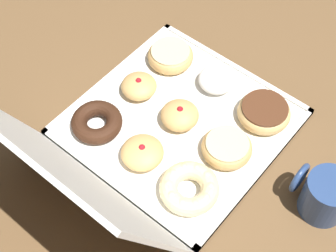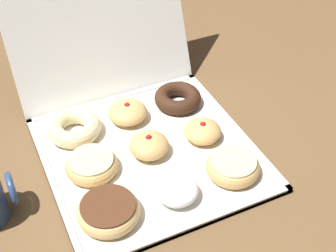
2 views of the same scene
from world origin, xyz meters
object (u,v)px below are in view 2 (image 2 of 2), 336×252
object	(u,v)px
glazed_ring_donut_2	(233,166)
jelly_filled_donut_5	(202,131)
powdered_filled_donut_1	(178,189)
jelly_filled_donut_4	(148,146)
cruller_donut_6	(74,127)
donut_box	(149,154)
chocolate_frosted_donut_0	(108,211)
glazed_ring_donut_3	(92,166)
chocolate_cake_ring_donut_8	(178,98)
jelly_filled_donut_7	(127,112)

from	to	relation	value
glazed_ring_donut_2	jelly_filled_donut_5	distance (m)	0.12
powdered_filled_donut_1	jelly_filled_donut_4	bearing A→B (deg)	93.01
powdered_filled_donut_1	cruller_donut_6	bearing A→B (deg)	116.31
jelly_filled_donut_5	cruller_donut_6	distance (m)	0.28
donut_box	cruller_donut_6	xyz separation A→B (m)	(-0.13, 0.13, 0.03)
chocolate_frosted_donut_0	donut_box	bearing A→B (deg)	43.04
donut_box	glazed_ring_donut_3	distance (m)	0.13
jelly_filled_donut_4	chocolate_cake_ring_donut_8	distance (m)	0.18
jelly_filled_donut_5	chocolate_frosted_donut_0	bearing A→B (deg)	-155.11
jelly_filled_donut_4	cruller_donut_6	world-z (taller)	jelly_filled_donut_4
donut_box	jelly_filled_donut_5	xyz separation A→B (m)	(0.12, -0.01, 0.02)
glazed_ring_donut_3	jelly_filled_donut_7	bearing A→B (deg)	45.46
jelly_filled_donut_5	cruller_donut_6	xyz separation A→B (m)	(-0.25, 0.13, 0.00)
chocolate_frosted_donut_0	jelly_filled_donut_5	size ratio (longest dim) A/B	1.44
powdered_filled_donut_1	glazed_ring_donut_2	size ratio (longest dim) A/B	0.77
chocolate_cake_ring_donut_8	glazed_ring_donut_3	bearing A→B (deg)	-152.95
powdered_filled_donut_1	cruller_donut_6	distance (m)	0.29
chocolate_frosted_donut_0	jelly_filled_donut_7	bearing A→B (deg)	61.71
cruller_donut_6	chocolate_cake_ring_donut_8	size ratio (longest dim) A/B	1.08
jelly_filled_donut_7	chocolate_cake_ring_donut_8	distance (m)	0.13
jelly_filled_donut_4	cruller_donut_6	bearing A→B (deg)	133.57
jelly_filled_donut_5	chocolate_cake_ring_donut_8	size ratio (longest dim) A/B	0.73
powdered_filled_donut_1	donut_box	bearing A→B (deg)	91.28
cruller_donut_6	jelly_filled_donut_4	bearing A→B (deg)	-46.43
glazed_ring_donut_2	cruller_donut_6	world-z (taller)	cruller_donut_6
glazed_ring_donut_2	chocolate_cake_ring_donut_8	bearing A→B (deg)	90.13
glazed_ring_donut_3	glazed_ring_donut_2	bearing A→B (deg)	-25.36
glazed_ring_donut_2	chocolate_cake_ring_donut_8	distance (m)	0.25
jelly_filled_donut_7	chocolate_cake_ring_donut_8	size ratio (longest dim) A/B	0.80
cruller_donut_6	chocolate_cake_ring_donut_8	xyz separation A→B (m)	(0.25, 0.00, -0.00)
glazed_ring_donut_2	jelly_filled_donut_7	xyz separation A→B (m)	(-0.13, 0.25, 0.00)
donut_box	powdered_filled_donut_1	distance (m)	0.14
powdered_filled_donut_1	jelly_filled_donut_7	world-z (taller)	jelly_filled_donut_7
jelly_filled_donut_7	jelly_filled_donut_4	bearing A→B (deg)	-91.43
jelly_filled_donut_5	jelly_filled_donut_7	size ratio (longest dim) A/B	0.91
chocolate_frosted_donut_0	jelly_filled_donut_4	distance (m)	0.18
donut_box	glazed_ring_donut_2	distance (m)	0.18
glazed_ring_donut_2	jelly_filled_donut_4	distance (m)	0.18
chocolate_frosted_donut_0	jelly_filled_donut_5	distance (m)	0.29
glazed_ring_donut_2	chocolate_cake_ring_donut_8	xyz separation A→B (m)	(-0.00, 0.25, -0.00)
jelly_filled_donut_5	jelly_filled_donut_4	bearing A→B (deg)	178.24
powdered_filled_donut_1	jelly_filled_donut_7	size ratio (longest dim) A/B	0.94
donut_box	powdered_filled_donut_1	xyz separation A→B (m)	(0.00, -0.13, 0.02)
jelly_filled_donut_5	jelly_filled_donut_7	xyz separation A→B (m)	(-0.12, 0.13, 0.00)
chocolate_frosted_donut_0	jelly_filled_donut_7	distance (m)	0.28
jelly_filled_donut_4	chocolate_cake_ring_donut_8	world-z (taller)	jelly_filled_donut_4
powdered_filled_donut_1	jelly_filled_donut_4	distance (m)	0.13
chocolate_frosted_donut_0	chocolate_cake_ring_donut_8	size ratio (longest dim) A/B	1.05
glazed_ring_donut_3	jelly_filled_donut_5	world-z (taller)	jelly_filled_donut_5
cruller_donut_6	donut_box	bearing A→B (deg)	-45.05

